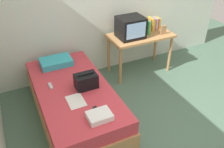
{
  "coord_description": "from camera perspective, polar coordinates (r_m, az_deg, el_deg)",
  "views": [
    {
      "loc": [
        -1.61,
        -1.82,
        2.51
      ],
      "look_at": [
        -0.29,
        0.98,
        0.5
      ],
      "focal_mm": 38.9,
      "sensor_mm": 36.0,
      "label": 1
    }
  ],
  "objects": [
    {
      "name": "ground_plane",
      "position": [
        3.49,
        11.54,
        -13.84
      ],
      "size": [
        8.0,
        8.0,
        0.0
      ],
      "primitive_type": "plane",
      "color": "#4C6B56"
    },
    {
      "name": "wall_back",
      "position": [
        4.32,
        -2.49,
        16.66
      ],
      "size": [
        5.2,
        0.1,
        2.6
      ],
      "primitive_type": "cube",
      "color": "silver",
      "rests_on": "ground"
    },
    {
      "name": "bed",
      "position": [
        3.56,
        -8.81,
        -6.63
      ],
      "size": [
        1.0,
        2.0,
        0.53
      ],
      "color": "#B27F4C",
      "rests_on": "ground"
    },
    {
      "name": "desk",
      "position": [
        4.44,
        6.66,
        8.02
      ],
      "size": [
        1.16,
        0.6,
        0.75
      ],
      "color": "#B27F4C",
      "rests_on": "ground"
    },
    {
      "name": "tv",
      "position": [
        4.22,
        4.4,
        10.87
      ],
      "size": [
        0.44,
        0.39,
        0.36
      ],
      "color": "black",
      "rests_on": "desk"
    },
    {
      "name": "water_bottle",
      "position": [
        4.38,
        8.64,
        10.64
      ],
      "size": [
        0.07,
        0.07,
        0.25
      ],
      "primitive_type": "cylinder",
      "color": "green",
      "rests_on": "desk"
    },
    {
      "name": "book_row",
      "position": [
        4.61,
        9.32,
        11.5
      ],
      "size": [
        0.29,
        0.17,
        0.24
      ],
      "color": "#B72D33",
      "rests_on": "desk"
    },
    {
      "name": "picture_frame",
      "position": [
        4.45,
        12.0,
        10.08
      ],
      "size": [
        0.11,
        0.02,
        0.16
      ],
      "primitive_type": "cube",
      "color": "#9E754C",
      "rests_on": "desk"
    },
    {
      "name": "pillow",
      "position": [
        3.94,
        -13.01,
        2.8
      ],
      "size": [
        0.48,
        0.33,
        0.1
      ],
      "primitive_type": "cube",
      "color": "#33A8B7",
      "rests_on": "bed"
    },
    {
      "name": "handbag",
      "position": [
        3.32,
        -6.12,
        -1.64
      ],
      "size": [
        0.3,
        0.2,
        0.22
      ],
      "color": "black",
      "rests_on": "bed"
    },
    {
      "name": "magazine",
      "position": [
        3.14,
        -8.49,
        -6.31
      ],
      "size": [
        0.21,
        0.29,
        0.01
      ],
      "primitive_type": "cube",
      "color": "white",
      "rests_on": "bed"
    },
    {
      "name": "remote_dark",
      "position": [
        2.97,
        -3.61,
        -8.59
      ],
      "size": [
        0.04,
        0.16,
        0.02
      ],
      "primitive_type": "cube",
      "color": "black",
      "rests_on": "bed"
    },
    {
      "name": "remote_silver",
      "position": [
        3.47,
        -14.25,
        -2.7
      ],
      "size": [
        0.04,
        0.14,
        0.02
      ],
      "primitive_type": "cube",
      "color": "#B7B7BC",
      "rests_on": "bed"
    },
    {
      "name": "folded_towel",
      "position": [
        2.86,
        -2.97,
        -9.81
      ],
      "size": [
        0.28,
        0.22,
        0.07
      ],
      "primitive_type": "cube",
      "color": "white",
      "rests_on": "bed"
    }
  ]
}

